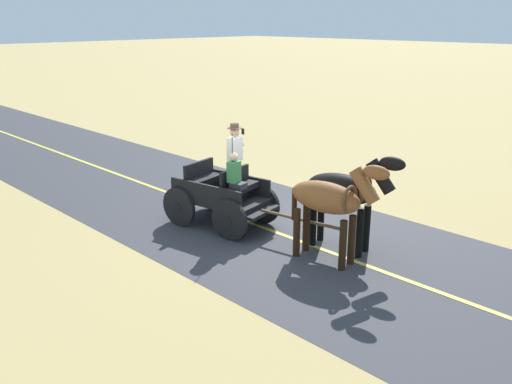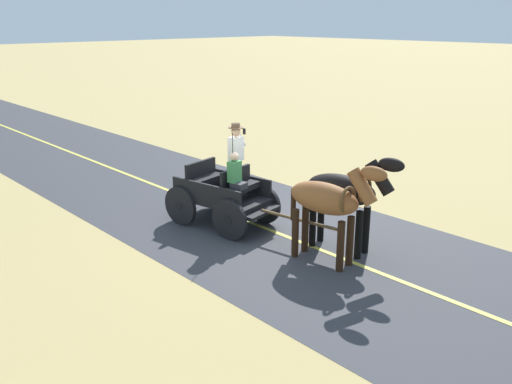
{
  "view_description": "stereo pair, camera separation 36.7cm",
  "coord_description": "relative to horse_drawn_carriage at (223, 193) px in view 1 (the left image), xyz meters",
  "views": [
    {
      "loc": [
        8.63,
        8.66,
        4.81
      ],
      "look_at": [
        0.54,
        0.59,
        1.1
      ],
      "focal_mm": 37.74,
      "sensor_mm": 36.0,
      "label": 1
    },
    {
      "loc": [
        8.36,
        8.91,
        4.81
      ],
      "look_at": [
        0.54,
        0.59,
        1.1
      ],
      "focal_mm": 37.74,
      "sensor_mm": 36.0,
      "label": 2
    }
  ],
  "objects": [
    {
      "name": "horse_drawn_carriage",
      "position": [
        0.0,
        0.0,
        0.0
      ],
      "size": [
        1.8,
        4.51,
        2.5
      ],
      "color": "black",
      "rests_on": "ground"
    },
    {
      "name": "ground_plane",
      "position": [
        -0.52,
        0.52,
        -0.82
      ],
      "size": [
        200.0,
        200.0,
        0.0
      ],
      "primitive_type": "plane",
      "color": "tan"
    },
    {
      "name": "road_centre_stripe",
      "position": [
        -0.52,
        0.52,
        -0.81
      ],
      "size": [
        0.12,
        160.0,
        0.0
      ],
      "primitive_type": "cube",
      "color": "#DBCC4C",
      "rests_on": "road_surface"
    },
    {
      "name": "road_surface",
      "position": [
        -0.52,
        0.52,
        -0.81
      ],
      "size": [
        5.83,
        160.0,
        0.01
      ],
      "primitive_type": "cube",
      "color": "#38383D",
      "rests_on": "ground"
    },
    {
      "name": "horse_off_side",
      "position": [
        -0.15,
        3.05,
        0.51
      ],
      "size": [
        0.75,
        2.14,
        2.21
      ],
      "color": "brown",
      "rests_on": "ground"
    },
    {
      "name": "horse_near_side",
      "position": [
        -0.86,
        2.93,
        0.51
      ],
      "size": [
        0.84,
        2.15,
        2.21
      ],
      "color": "black",
      "rests_on": "ground"
    }
  ]
}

